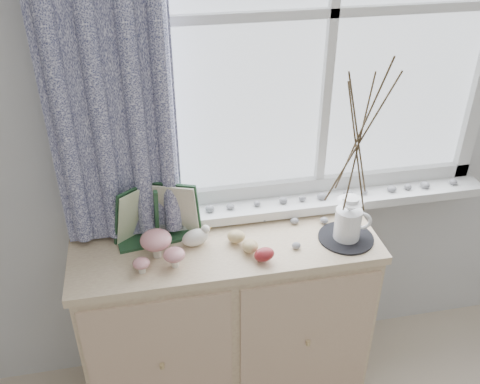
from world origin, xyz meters
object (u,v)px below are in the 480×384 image
(twig_pitcher, at_px, (359,136))
(sideboard, at_px, (227,320))
(botanical_book, at_px, (157,216))
(toadstool_cluster, at_px, (158,246))

(twig_pitcher, bearing_deg, sideboard, -166.02)
(botanical_book, height_order, toadstool_cluster, botanical_book)
(sideboard, height_order, botanical_book, botanical_book)
(sideboard, relative_size, botanical_book, 3.26)
(sideboard, bearing_deg, botanical_book, 170.86)
(sideboard, relative_size, twig_pitcher, 1.54)
(botanical_book, bearing_deg, twig_pitcher, -17.00)
(toadstool_cluster, height_order, twig_pitcher, twig_pitcher)
(botanical_book, height_order, twig_pitcher, twig_pitcher)
(botanical_book, xyz_separation_m, toadstool_cluster, (-0.01, -0.10, -0.06))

